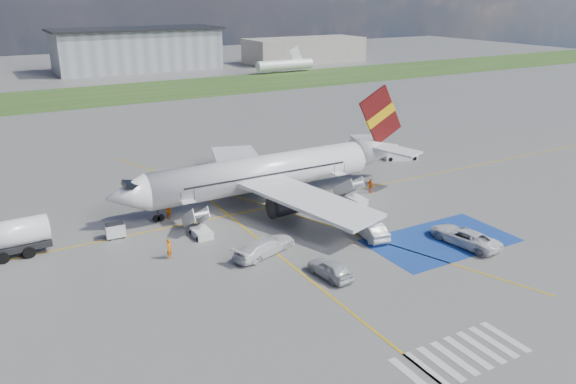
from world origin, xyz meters
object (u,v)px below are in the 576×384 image
car_silver_a (330,268)px  van_white_a (464,234)px  car_silver_b (370,229)px  van_white_b (265,244)px  gpu_cart (115,231)px  belt_loader (401,157)px  airliner (273,171)px

car_silver_a → van_white_a: van_white_a is taller
car_silver_b → van_white_b: van_white_b is taller
gpu_cart → belt_loader: (41.88, 7.21, -0.30)m
gpu_cart → car_silver_a: (13.60, -16.91, 0.09)m
belt_loader → van_white_b: (-30.99, -17.55, 0.63)m
airliner → gpu_cart: airliner is taller
airliner → van_white_b: (-7.46, -12.20, -2.38)m
car_silver_a → van_white_a: (14.57, -0.84, 0.24)m
airliner → car_silver_a: (-4.75, -18.76, -2.63)m
airliner → van_white_a: (9.83, -19.59, -2.39)m
airliner → van_white_b: airliner is taller
belt_loader → car_silver_b: 28.13m
gpu_cart → car_silver_a: car_silver_a is taller
gpu_cart → van_white_a: van_white_a is taller
airliner → van_white_b: bearing=-121.4°
gpu_cart → car_silver_a: size_ratio=0.42×
belt_loader → car_silver_b: size_ratio=1.02×
car_silver_b → gpu_cart: bearing=-19.7°
gpu_cart → van_white_b: 15.03m
belt_loader → van_white_b: size_ratio=1.01×
gpu_cart → car_silver_b: (21.42, -12.09, 0.16)m
gpu_cart → car_silver_a: 21.70m
belt_loader → car_silver_b: bearing=-114.6°
airliner → car_silver_b: airliner is taller
van_white_a → car_silver_a: bearing=-10.3°
airliner → van_white_b: 14.49m
van_white_b → airliner: bearing=-51.0°
belt_loader → car_silver_a: (-28.28, -24.12, 0.39)m
gpu_cart → belt_loader: size_ratio=0.36×
belt_loader → van_white_b: van_white_b is taller
car_silver_a → car_silver_b: bearing=-154.3°
car_silver_a → van_white_b: van_white_b is taller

